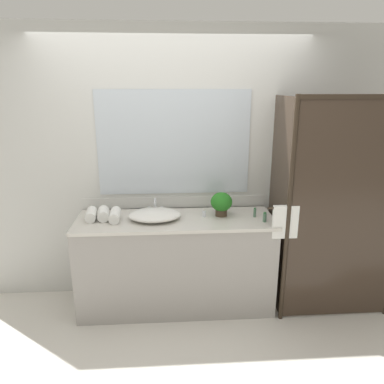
{
  "coord_description": "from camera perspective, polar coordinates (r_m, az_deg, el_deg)",
  "views": [
    {
      "loc": [
        -0.05,
        -3.06,
        2.06
      ],
      "look_at": [
        0.15,
        0.0,
        1.15
      ],
      "focal_mm": 33.58,
      "sensor_mm": 36.0,
      "label": 1
    }
  ],
  "objects": [
    {
      "name": "shower_enclosure",
      "position": [
        3.33,
        19.98,
        -2.61
      ],
      "size": [
        1.2,
        0.59,
        2.0
      ],
      "color": "#2D2319",
      "rests_on": "ground_plane"
    },
    {
      "name": "vanity_cabinet",
      "position": [
        3.47,
        -2.53,
        -11.16
      ],
      "size": [
        1.8,
        0.58,
        0.9
      ],
      "color": "#9E9993",
      "rests_on": "ground_plane"
    },
    {
      "name": "wall_back_with_mirror",
      "position": [
        3.49,
        -2.84,
        4.01
      ],
      "size": [
        4.4,
        0.06,
        2.6
      ],
      "color": "silver",
      "rests_on": "ground_plane"
    },
    {
      "name": "amenity_bottle_lotion",
      "position": [
        3.31,
        1.94,
        -3.38
      ],
      "size": [
        0.03,
        0.03,
        0.08
      ],
      "color": "silver",
      "rests_on": "vanity_cabinet"
    },
    {
      "name": "sink_basin",
      "position": [
        3.26,
        -5.93,
        -3.63
      ],
      "size": [
        0.48,
        0.36,
        0.08
      ],
      "primitive_type": "ellipsoid",
      "color": "white",
      "rests_on": "vanity_cabinet"
    },
    {
      "name": "rolled_towel_far_edge",
      "position": [
        3.28,
        -12.12,
        -3.64
      ],
      "size": [
        0.11,
        0.23,
        0.1
      ],
      "primitive_type": "cylinder",
      "rotation": [
        1.57,
        0.0,
        0.05
      ],
      "color": "white",
      "rests_on": "vanity_cabinet"
    },
    {
      "name": "potted_plant",
      "position": [
        3.32,
        4.7,
        -1.72
      ],
      "size": [
        0.2,
        0.2,
        0.22
      ],
      "color": "#473828",
      "rests_on": "vanity_cabinet"
    },
    {
      "name": "faucet",
      "position": [
        3.42,
        -5.84,
        -2.56
      ],
      "size": [
        0.17,
        0.14,
        0.14
      ],
      "color": "silver",
      "rests_on": "vanity_cabinet"
    },
    {
      "name": "amenity_bottle_shampoo",
      "position": [
        3.35,
        9.95,
        -3.25
      ],
      "size": [
        0.03,
        0.03,
        0.09
      ],
      "color": "#4C7056",
      "rests_on": "vanity_cabinet"
    },
    {
      "name": "rolled_towel_middle",
      "position": [
        3.34,
        -13.89,
        -3.38
      ],
      "size": [
        0.13,
        0.21,
        0.1
      ],
      "primitive_type": "cylinder",
      "rotation": [
        1.57,
        0.0,
        0.15
      ],
      "color": "white",
      "rests_on": "vanity_cabinet"
    },
    {
      "name": "amenity_bottle_body_wash",
      "position": [
        3.25,
        11.47,
        -3.94
      ],
      "size": [
        0.03,
        0.03,
        0.09
      ],
      "color": "#4C7056",
      "rests_on": "vanity_cabinet"
    },
    {
      "name": "ground_plane",
      "position": [
        3.69,
        -2.44,
        -17.44
      ],
      "size": [
        8.0,
        8.0,
        0.0
      ],
      "primitive_type": "plane",
      "color": "silver"
    },
    {
      "name": "rolled_towel_near_edge",
      "position": [
        3.36,
        -15.73,
        -3.46
      ],
      "size": [
        0.12,
        0.23,
        0.09
      ],
      "primitive_type": "cylinder",
      "rotation": [
        1.57,
        0.0,
        0.12
      ],
      "color": "white",
      "rests_on": "vanity_cabinet"
    }
  ]
}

